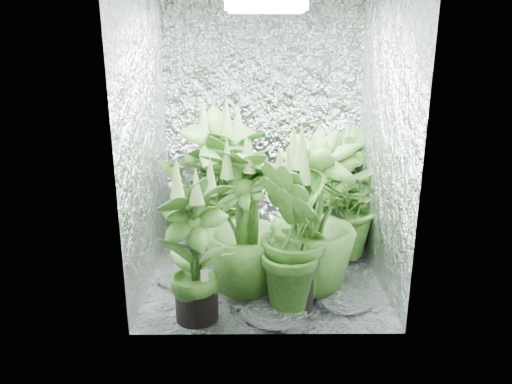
{
  "coord_description": "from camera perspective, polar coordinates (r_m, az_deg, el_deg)",
  "views": [
    {
      "loc": [
        -0.08,
        -3.3,
        1.67
      ],
      "look_at": [
        -0.06,
        0.0,
        0.61
      ],
      "focal_mm": 35.0,
      "sensor_mm": 36.0,
      "label": 1
    }
  ],
  "objects": [
    {
      "name": "ground",
      "position": [
        3.7,
        0.95,
        -9.02
      ],
      "size": [
        1.6,
        1.6,
        0.0
      ],
      "primitive_type": "plane",
      "color": "silver",
      "rests_on": "ground"
    },
    {
      "name": "walls",
      "position": [
        3.37,
        1.04,
        6.36
      ],
      "size": [
        1.62,
        1.62,
        2.0
      ],
      "color": "silver",
      "rests_on": "ground"
    },
    {
      "name": "grow_lamp",
      "position": [
        3.3,
        1.12,
        20.55
      ],
      "size": [
        0.5,
        0.3,
        0.22
      ],
      "color": "gray",
      "rests_on": "ceiling"
    },
    {
      "name": "plant_a",
      "position": [
        3.98,
        -4.8,
        0.75
      ],
      "size": [
        1.03,
        1.03,
        1.06
      ],
      "rotation": [
        0.0,
        0.0,
        0.2
      ],
      "color": "black",
      "rests_on": "ground"
    },
    {
      "name": "plant_b",
      "position": [
        3.71,
        -3.88,
        0.51
      ],
      "size": [
        0.79,
        0.79,
        1.23
      ],
      "rotation": [
        0.0,
        0.0,
        0.44
      ],
      "color": "black",
      "rests_on": "ground"
    },
    {
      "name": "plant_c",
      "position": [
        4.18,
        9.58,
        0.8
      ],
      "size": [
        0.53,
        0.53,
        1.01
      ],
      "rotation": [
        0.0,
        0.0,
        1.63
      ],
      "color": "black",
      "rests_on": "ground"
    },
    {
      "name": "plant_d",
      "position": [
        3.23,
        -1.22,
        -3.43
      ],
      "size": [
        0.69,
        0.69,
        1.07
      ],
      "rotation": [
        0.0,
        0.0,
        2.83
      ],
      "color": "black",
      "rests_on": "ground"
    },
    {
      "name": "plant_e",
      "position": [
        3.8,
        9.16,
        -1.16
      ],
      "size": [
        0.96,
        0.96,
        0.95
      ],
      "rotation": [
        0.0,
        0.0,
        2.85
      ],
      "color": "black",
      "rests_on": "ground"
    },
    {
      "name": "plant_f",
      "position": [
        2.95,
        -7.03,
        -6.53
      ],
      "size": [
        0.67,
        0.67,
        1.0
      ],
      "rotation": [
        0.0,
        0.0,
        3.77
      ],
      "color": "black",
      "rests_on": "ground"
    },
    {
      "name": "plant_g",
      "position": [
        3.05,
        4.47,
        -5.07
      ],
      "size": [
        0.56,
        0.56,
        1.04
      ],
      "rotation": [
        0.0,
        0.0,
        4.78
      ],
      "color": "black",
      "rests_on": "ground"
    },
    {
      "name": "plant_h",
      "position": [
        3.26,
        6.49,
        -2.91
      ],
      "size": [
        0.7,
        0.7,
        1.14
      ],
      "rotation": [
        0.0,
        0.0,
        6.04
      ],
      "color": "black",
      "rests_on": "ground"
    },
    {
      "name": "circulation_fan",
      "position": [
        3.92,
        9.35,
        -4.85
      ],
      "size": [
        0.22,
        0.33,
        0.41
      ],
      "rotation": [
        0.0,
        0.0,
        0.41
      ],
      "color": "black",
      "rests_on": "ground"
    },
    {
      "name": "plant_label",
      "position": [
        2.99,
        -5.9,
        -9.51
      ],
      "size": [
        0.05,
        0.03,
        0.07
      ],
      "primitive_type": "cube",
      "rotation": [
        -0.21,
        0.0,
        0.16
      ],
      "color": "white",
      "rests_on": "plant_f"
    }
  ]
}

